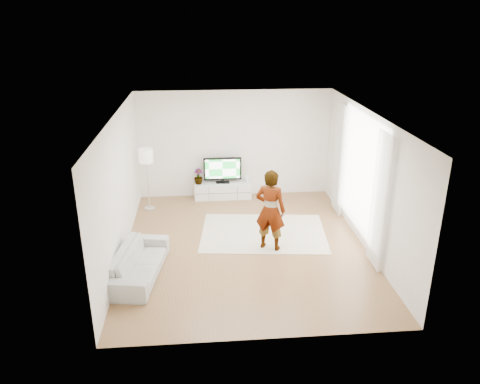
{
  "coord_description": "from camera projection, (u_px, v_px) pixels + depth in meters",
  "views": [
    {
      "loc": [
        -0.87,
        -8.74,
        4.67
      ],
      "look_at": [
        -0.08,
        0.4,
        1.08
      ],
      "focal_mm": 35.0,
      "sensor_mm": 36.0,
      "label": 1
    }
  ],
  "objects": [
    {
      "name": "floor_lamp",
      "position": [
        146.0,
        158.0,
        11.27
      ],
      "size": [
        0.35,
        0.35,
        1.55
      ],
      "color": "silver",
      "rests_on": "floor"
    },
    {
      "name": "game_console",
      "position": [
        247.0,
        178.0,
        12.28
      ],
      "size": [
        0.06,
        0.16,
        0.21
      ],
      "rotation": [
        0.0,
        0.0,
        -0.08
      ],
      "color": "white",
      "rests_on": "media_console"
    },
    {
      "name": "floor",
      "position": [
        245.0,
        246.0,
        9.88
      ],
      "size": [
        6.0,
        6.0,
        0.0
      ],
      "primitive_type": "plane",
      "color": "#A26E49",
      "rests_on": "ground"
    },
    {
      "name": "potted_plant",
      "position": [
        198.0,
        176.0,
        12.15
      ],
      "size": [
        0.26,
        0.26,
        0.4
      ],
      "primitive_type": "imported",
      "rotation": [
        0.0,
        0.0,
        0.14
      ],
      "color": "#3F7238",
      "rests_on": "media_console"
    },
    {
      "name": "ceiling",
      "position": [
        246.0,
        115.0,
        8.86
      ],
      "size": [
        6.0,
        6.0,
        0.0
      ],
      "primitive_type": "plane",
      "color": "white",
      "rests_on": "wall_back"
    },
    {
      "name": "curtain_near",
      "position": [
        380.0,
        202.0,
        8.66
      ],
      "size": [
        0.04,
        0.7,
        2.6
      ],
      "primitive_type": "cube",
      "color": "white",
      "rests_on": "floor"
    },
    {
      "name": "window",
      "position": [
        361.0,
        173.0,
        9.83
      ],
      "size": [
        0.01,
        2.6,
        2.5
      ],
      "primitive_type": "cube",
      "color": "white",
      "rests_on": "wall_right"
    },
    {
      "name": "player",
      "position": [
        270.0,
        210.0,
        9.48
      ],
      "size": [
        0.74,
        0.64,
        1.72
      ],
      "primitive_type": "imported",
      "rotation": [
        0.0,
        0.0,
        2.71
      ],
      "color": "#334772",
      "rests_on": "rug"
    },
    {
      "name": "sofa",
      "position": [
        139.0,
        262.0,
        8.7
      ],
      "size": [
        1.02,
        1.99,
        0.55
      ],
      "primitive_type": "imported",
      "rotation": [
        0.0,
        0.0,
        1.42
      ],
      "color": "#B6B5B0",
      "rests_on": "floor"
    },
    {
      "name": "media_console",
      "position": [
        223.0,
        190.0,
        12.35
      ],
      "size": [
        1.49,
        0.42,
        0.42
      ],
      "color": "silver",
      "rests_on": "floor"
    },
    {
      "name": "wall_left",
      "position": [
        119.0,
        188.0,
        9.17
      ],
      "size": [
        0.02,
        6.0,
        2.8
      ],
      "primitive_type": "cube",
      "color": "white",
      "rests_on": "floor"
    },
    {
      "name": "curtain_far",
      "position": [
        340.0,
        160.0,
        11.07
      ],
      "size": [
        0.04,
        0.7,
        2.6
      ],
      "primitive_type": "cube",
      "color": "white",
      "rests_on": "floor"
    },
    {
      "name": "wall_front",
      "position": [
        266.0,
        258.0,
        6.59
      ],
      "size": [
        5.0,
        0.02,
        2.8
      ],
      "primitive_type": "cube",
      "color": "white",
      "rests_on": "floor"
    },
    {
      "name": "wall_right",
      "position": [
        367.0,
        181.0,
        9.57
      ],
      "size": [
        0.02,
        6.0,
        2.8
      ],
      "primitive_type": "cube",
      "color": "white",
      "rests_on": "floor"
    },
    {
      "name": "rug",
      "position": [
        263.0,
        233.0,
        10.46
      ],
      "size": [
        2.93,
        2.25,
        0.01
      ],
      "primitive_type": "cube",
      "rotation": [
        0.0,
        0.0,
        -0.11
      ],
      "color": "beige",
      "rests_on": "floor"
    },
    {
      "name": "television",
      "position": [
        223.0,
        169.0,
        12.16
      ],
      "size": [
        0.99,
        0.19,
        0.69
      ],
      "color": "black",
      "rests_on": "media_console"
    },
    {
      "name": "wall_back",
      "position": [
        234.0,
        144.0,
        12.16
      ],
      "size": [
        5.0,
        0.02,
        2.8
      ],
      "primitive_type": "cube",
      "color": "white",
      "rests_on": "floor"
    }
  ]
}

